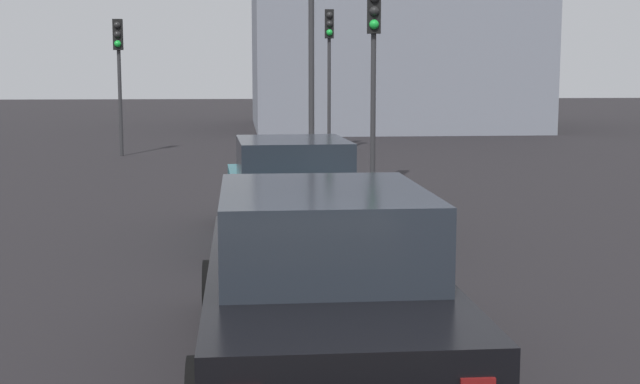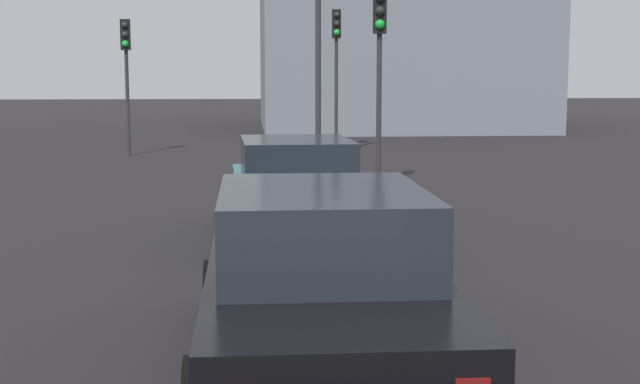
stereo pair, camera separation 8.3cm
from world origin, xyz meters
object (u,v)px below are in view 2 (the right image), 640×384
object	(u,v)px
traffic_light_near_left	(336,50)
street_lamp_kerbside	(318,7)
car_black_second	(320,284)
traffic_light_near_right	(126,58)
traffic_light_far_left	(380,47)
car_teal_lead	(295,191)

from	to	relation	value
traffic_light_near_left	street_lamp_kerbside	distance (m)	3.76
car_black_second	traffic_light_near_right	size ratio (longest dim) A/B	1.19
car_black_second	street_lamp_kerbside	size ratio (longest dim) A/B	0.66
traffic_light_near_left	traffic_light_far_left	size ratio (longest dim) A/B	1.07
traffic_light_near_right	street_lamp_kerbside	xyz separation A→B (m)	(-2.16, -5.55, 1.37)
traffic_light_near_right	street_lamp_kerbside	world-z (taller)	street_lamp_kerbside
car_teal_lead	traffic_light_near_right	distance (m)	14.52
traffic_light_near_left	traffic_light_near_right	world-z (taller)	traffic_light_near_left
car_teal_lead	car_black_second	world-z (taller)	car_black_second
car_teal_lead	car_black_second	bearing A→B (deg)	176.82
traffic_light_near_left	street_lamp_kerbside	bearing A→B (deg)	-11.03
car_teal_lead	street_lamp_kerbside	size ratio (longest dim) A/B	0.63
car_teal_lead	street_lamp_kerbside	xyz separation A→B (m)	(11.54, -1.26, 3.55)
car_black_second	car_teal_lead	bearing A→B (deg)	-1.32
street_lamp_kerbside	traffic_light_near_left	bearing A→B (deg)	-13.85
traffic_light_far_left	car_black_second	bearing A→B (deg)	-4.42
car_black_second	traffic_light_near_right	distance (m)	20.12
traffic_light_far_left	street_lamp_kerbside	size ratio (longest dim) A/B	0.58
traffic_light_near_right	traffic_light_far_left	distance (m)	10.52
traffic_light_far_left	street_lamp_kerbside	world-z (taller)	street_lamp_kerbside
traffic_light_near_right	street_lamp_kerbside	size ratio (longest dim) A/B	0.56
street_lamp_kerbside	traffic_light_near_right	bearing A→B (deg)	68.76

